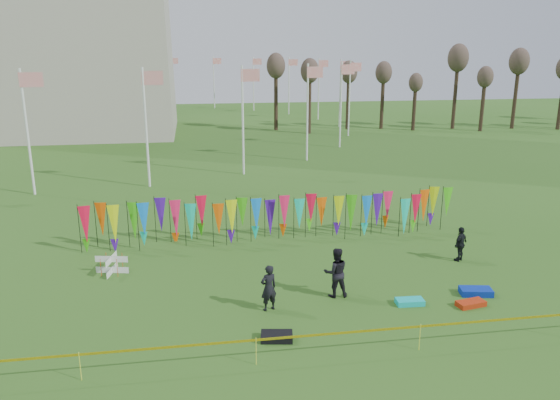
{
  "coord_description": "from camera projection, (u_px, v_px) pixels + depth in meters",
  "views": [
    {
      "loc": [
        -3.71,
        -16.38,
        9.12
      ],
      "look_at": [
        -0.1,
        6.0,
        2.84
      ],
      "focal_mm": 35.0,
      "sensor_mm": 36.0,
      "label": 1
    }
  ],
  "objects": [
    {
      "name": "person_right",
      "position": [
        461.0,
        244.0,
        24.16
      ],
      "size": [
        1.06,
        0.96,
        1.58
      ],
      "primitive_type": "imported",
      "rotation": [
        0.0,
        0.0,
        3.75
      ],
      "color": "black",
      "rests_on": "ground"
    },
    {
      "name": "flagpole_ring",
      "position": [
        98.0,
        96.0,
        61.03
      ],
      "size": [
        57.4,
        56.16,
        8.0
      ],
      "color": "white",
      "rests_on": "ground"
    },
    {
      "name": "kite_bag_black",
      "position": [
        277.0,
        337.0,
        17.69
      ],
      "size": [
        1.11,
        0.75,
        0.24
      ],
      "primitive_type": "cube",
      "rotation": [
        0.0,
        0.0,
        -0.16
      ],
      "color": "black",
      "rests_on": "ground"
    },
    {
      "name": "kite_bag_blue",
      "position": [
        476.0,
        292.0,
        20.97
      ],
      "size": [
        1.29,
        0.84,
        0.25
      ],
      "primitive_type": "cube",
      "rotation": [
        0.0,
        0.0,
        -0.2
      ],
      "color": "#0A2BAC",
      "rests_on": "ground"
    },
    {
      "name": "banner_row",
      "position": [
        278.0,
        214.0,
        26.9
      ],
      "size": [
        18.64,
        0.64,
        2.17
      ],
      "color": "black",
      "rests_on": "ground"
    },
    {
      "name": "box_kite",
      "position": [
        112.0,
        265.0,
        22.88
      ],
      "size": [
        0.71,
        0.71,
        0.79
      ],
      "rotation": [
        0.0,
        0.0,
        -0.2
      ],
      "color": "red",
      "rests_on": "ground"
    },
    {
      "name": "kite_bag_turquoise",
      "position": [
        410.0,
        302.0,
        20.17
      ],
      "size": [
        1.04,
        0.56,
        0.2
      ],
      "primitive_type": "cube",
      "rotation": [
        0.0,
        0.0,
        -0.05
      ],
      "color": "#0DCBC8",
      "rests_on": "ground"
    },
    {
      "name": "person_mid",
      "position": [
        336.0,
        272.0,
        20.62
      ],
      "size": [
        0.95,
        0.6,
        1.94
      ],
      "primitive_type": "imported",
      "rotation": [
        0.0,
        0.0,
        3.13
      ],
      "color": "black",
      "rests_on": "ground"
    },
    {
      "name": "person_left",
      "position": [
        269.0,
        288.0,
        19.54
      ],
      "size": [
        0.75,
        0.66,
        1.73
      ],
      "primitive_type": "imported",
      "rotation": [
        0.0,
        0.0,
        3.5
      ],
      "color": "black",
      "rests_on": "ground"
    },
    {
      "name": "tree_line",
      "position": [
        499.0,
        75.0,
        63.72
      ],
      "size": [
        53.92,
        1.92,
        7.84
      ],
      "color": "#39291C",
      "rests_on": "ground"
    },
    {
      "name": "caution_tape_near",
      "position": [
        318.0,
        336.0,
        16.42
      ],
      "size": [
        26.0,
        0.02,
        0.9
      ],
      "color": "#FAE505",
      "rests_on": "ground"
    },
    {
      "name": "ground",
      "position": [
        311.0,
        326.0,
        18.59
      ],
      "size": [
        160.0,
        160.0,
        0.0
      ],
      "primitive_type": "plane",
      "color": "#2B5818",
      "rests_on": "ground"
    },
    {
      "name": "kite_bag_red",
      "position": [
        471.0,
        304.0,
        20.03
      ],
      "size": [
        1.13,
        0.67,
        0.19
      ],
      "primitive_type": "cube",
      "rotation": [
        0.0,
        0.0,
        0.18
      ],
      "color": "#B82A0C",
      "rests_on": "ground"
    }
  ]
}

